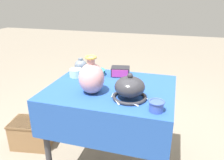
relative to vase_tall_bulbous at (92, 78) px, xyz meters
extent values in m
cylinder|color=#38383D|center=(-0.30, -0.17, -0.52)|extent=(0.04, 0.04, 0.74)
cylinder|color=#38383D|center=(-0.30, 0.44, -0.52)|extent=(0.04, 0.04, 0.74)
cylinder|color=#38383D|center=(0.49, 0.44, -0.52)|extent=(0.04, 0.04, 0.74)
cube|color=#38383D|center=(0.10, 0.14, -0.13)|extent=(0.89, 0.71, 0.03)
cube|color=#234C9E|center=(0.10, 0.14, -0.11)|extent=(0.91, 0.73, 0.01)
cube|color=#234C9E|center=(0.10, -0.23, -0.25)|extent=(0.91, 0.01, 0.28)
ellipsoid|color=#D19399|center=(0.00, 0.00, 0.00)|extent=(0.17, 0.17, 0.21)
cylinder|color=#D19399|center=(0.00, 0.00, 0.12)|extent=(0.05, 0.05, 0.05)
torus|color=gold|center=(0.00, 0.00, 0.14)|extent=(0.08, 0.08, 0.02)
torus|color=#2D2D33|center=(0.27, -0.02, -0.10)|extent=(0.23, 0.23, 0.02)
ellipsoid|color=#2D2D33|center=(0.27, -0.02, -0.03)|extent=(0.20, 0.20, 0.13)
sphere|color=#2D2D33|center=(0.27, -0.02, 0.05)|extent=(0.04, 0.04, 0.04)
cone|color=white|center=(0.38, -0.02, -0.10)|extent=(0.01, 0.04, 0.03)
cone|color=white|center=(0.32, 0.08, -0.10)|extent=(0.04, 0.03, 0.03)
cone|color=white|center=(0.21, 0.08, -0.10)|extent=(0.04, 0.03, 0.03)
cone|color=white|center=(0.15, -0.02, -0.10)|extent=(0.01, 0.04, 0.03)
cone|color=white|center=(0.21, -0.11, -0.10)|extent=(0.04, 0.03, 0.03)
cone|color=white|center=(0.32, -0.11, -0.10)|extent=(0.04, 0.03, 0.03)
cube|color=#232328|center=(0.10, 0.39, -0.07)|extent=(0.17, 0.13, 0.07)
cube|color=#B23384|center=(0.11, 0.33, -0.07)|extent=(0.13, 0.03, 0.06)
ellipsoid|color=slate|center=(-0.26, 0.41, -0.06)|extent=(0.11, 0.11, 0.10)
cylinder|color=slate|center=(-0.26, 0.41, 0.00)|extent=(0.04, 0.04, 0.02)
cylinder|color=#3851A8|center=(0.45, -0.14, -0.08)|extent=(0.08, 0.08, 0.06)
torus|color=#3851A8|center=(0.45, -0.14, -0.05)|extent=(0.10, 0.10, 0.01)
cylinder|color=#A8CCB7|center=(-0.24, 0.26, -0.08)|extent=(0.11, 0.11, 0.06)
cylinder|color=teal|center=(-0.09, 0.34, -0.09)|extent=(0.15, 0.15, 0.05)
cube|color=olive|center=(-0.75, 0.24, -0.75)|extent=(0.40, 0.31, 0.27)
cube|color=brown|center=(-0.75, 0.24, -0.63)|extent=(0.42, 0.32, 0.02)
camera|label=1|loc=(0.52, -1.28, 0.52)|focal=35.00mm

